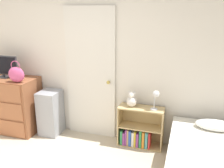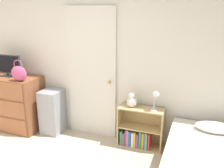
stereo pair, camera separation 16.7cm
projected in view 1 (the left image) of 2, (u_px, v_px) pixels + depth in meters
The scene contains 9 objects.
wall_back at pixel (90, 59), 3.95m from camera, with size 10.00×0.06×2.55m.
door_closed at pixel (91, 74), 3.96m from camera, with size 0.82×0.09×2.09m.
dresser at pixel (8, 104), 4.30m from camera, with size 1.07×0.54×0.94m.
tv at pixel (3, 66), 4.12m from camera, with size 0.57×0.16×0.37m.
handbag at pixel (16, 74), 3.87m from camera, with size 0.28×0.14×0.35m.
storage_bin at pixel (51, 113), 4.18m from camera, with size 0.33×0.37×0.75m.
bookshelf at pixel (138, 131), 3.84m from camera, with size 0.68×0.27×0.64m.
teddy_bear at pixel (132, 100), 3.73m from camera, with size 0.16×0.16×0.24m.
desk_lamp at pixel (156, 96), 3.56m from camera, with size 0.12×0.12×0.30m.
Camera 1 is at (1.50, -1.60, 2.07)m, focal length 40.00 mm.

